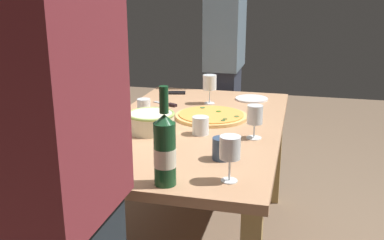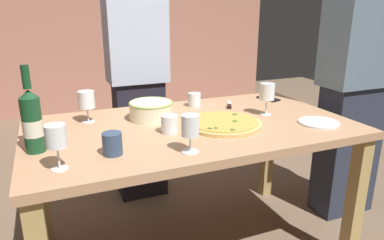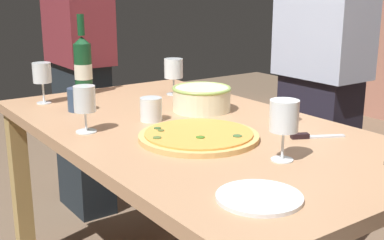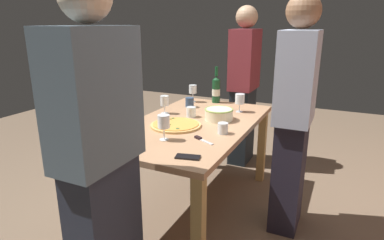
% 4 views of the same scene
% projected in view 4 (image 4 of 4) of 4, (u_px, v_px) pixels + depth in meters
% --- Properties ---
extents(ground_plane, '(8.00, 8.00, 0.00)m').
position_uv_depth(ground_plane, '(192.00, 207.00, 2.80)').
color(ground_plane, brown).
extents(dining_table, '(1.60, 0.90, 0.75)m').
position_uv_depth(dining_table, '(192.00, 134.00, 2.61)').
color(dining_table, tan).
rests_on(dining_table, ground).
extents(pizza, '(0.39, 0.39, 0.03)m').
position_uv_depth(pizza, '(176.00, 125.00, 2.49)').
color(pizza, tan).
rests_on(pizza, dining_table).
extents(serving_bowl, '(0.23, 0.23, 0.09)m').
position_uv_depth(serving_bowl, '(219.00, 114.00, 2.64)').
color(serving_bowl, '#ECE9C4').
rests_on(serving_bowl, dining_table).
extents(wine_bottle, '(0.08, 0.08, 0.35)m').
position_uv_depth(wine_bottle, '(216.00, 89.00, 3.20)').
color(wine_bottle, '#164424').
rests_on(wine_bottle, dining_table).
extents(wine_glass_near_pizza, '(0.08, 0.08, 0.16)m').
position_uv_depth(wine_glass_near_pizza, '(240.00, 100.00, 2.86)').
color(wine_glass_near_pizza, white).
rests_on(wine_glass_near_pizza, dining_table).
extents(wine_glass_by_bottle, '(0.07, 0.07, 0.16)m').
position_uv_depth(wine_glass_by_bottle, '(165.00, 101.00, 2.81)').
color(wine_glass_by_bottle, white).
rests_on(wine_glass_by_bottle, dining_table).
extents(wine_glass_far_left, '(0.08, 0.08, 0.17)m').
position_uv_depth(wine_glass_far_left, '(163.00, 122.00, 2.17)').
color(wine_glass_far_left, white).
rests_on(wine_glass_far_left, dining_table).
extents(wine_glass_far_right, '(0.08, 0.08, 0.17)m').
position_uv_depth(wine_glass_far_right, '(193.00, 90.00, 3.22)').
color(wine_glass_far_right, white).
rests_on(wine_glass_far_right, dining_table).
extents(cup_amber, '(0.08, 0.08, 0.09)m').
position_uv_depth(cup_amber, '(190.00, 102.00, 3.04)').
color(cup_amber, navy).
rests_on(cup_amber, dining_table).
extents(cup_ceramic, '(0.08, 0.08, 0.09)m').
position_uv_depth(cup_ceramic, '(191.00, 112.00, 2.73)').
color(cup_ceramic, white).
rests_on(cup_ceramic, dining_table).
extents(cup_spare, '(0.07, 0.07, 0.08)m').
position_uv_depth(cup_spare, '(223.00, 128.00, 2.32)').
color(cup_spare, white).
rests_on(cup_spare, dining_table).
extents(side_plate, '(0.20, 0.20, 0.01)m').
position_uv_depth(side_plate, '(121.00, 141.00, 2.16)').
color(side_plate, white).
rests_on(side_plate, dining_table).
extents(cell_phone, '(0.10, 0.16, 0.01)m').
position_uv_depth(cell_phone, '(188.00, 157.00, 1.91)').
color(cell_phone, black).
rests_on(cell_phone, dining_table).
extents(pizza_knife, '(0.10, 0.17, 0.02)m').
position_uv_depth(pizza_knife, '(201.00, 139.00, 2.20)').
color(pizza_knife, silver).
rests_on(pizza_knife, dining_table).
extents(person_host, '(0.39, 0.24, 1.69)m').
position_uv_depth(person_host, '(294.00, 117.00, 2.31)').
color(person_host, '#211E2B').
rests_on(person_host, ground).
extents(person_guest_left, '(0.44, 0.24, 1.73)m').
position_uv_depth(person_guest_left, '(99.00, 158.00, 1.58)').
color(person_guest_left, '#282E3E').
rests_on(person_guest_left, ground).
extents(person_guest_right, '(0.40, 0.24, 1.68)m').
position_uv_depth(person_guest_right, '(244.00, 86.00, 3.50)').
color(person_guest_right, '#1D252B').
rests_on(person_guest_right, ground).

